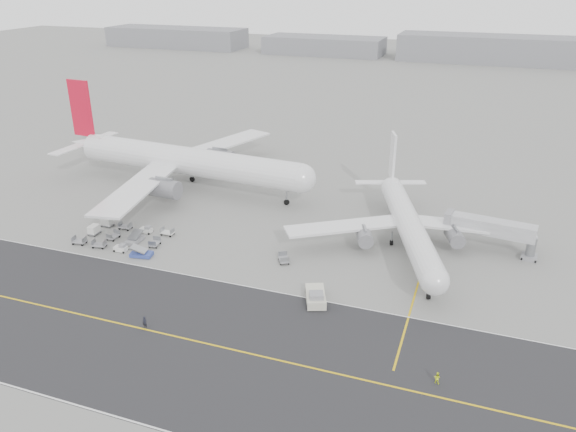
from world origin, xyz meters
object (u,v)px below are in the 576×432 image
(airliner_a, at_px, (183,160))
(ground_crew_b, at_px, (437,378))
(ground_crew_a, at_px, (145,323))
(pushback_tug, at_px, (316,296))
(airliner_b, at_px, (408,223))
(jet_bridge, at_px, (491,229))

(airliner_a, xyz_separation_m, ground_crew_b, (63.27, -49.71, -5.78))
(ground_crew_a, relative_size, ground_crew_b, 1.21)
(airliner_a, height_order, pushback_tug, airliner_a)
(pushback_tug, bearing_deg, ground_crew_a, -165.87)
(airliner_a, height_order, airliner_b, airliner_a)
(airliner_a, bearing_deg, airliner_b, -99.15)
(pushback_tug, bearing_deg, ground_crew_b, -54.36)
(airliner_a, distance_m, airliner_b, 55.37)
(airliner_a, bearing_deg, ground_crew_b, -123.74)
(airliner_b, relative_size, ground_crew_b, 27.63)
(airliner_a, distance_m, jet_bridge, 68.94)
(airliner_b, height_order, pushback_tug, airliner_b)
(airliner_a, xyz_separation_m, airliner_b, (53.79, -12.99, -1.98))
(airliner_a, height_order, ground_crew_a, airliner_a)
(airliner_b, xyz_separation_m, ground_crew_a, (-31.04, -38.98, -3.63))
(ground_crew_b, bearing_deg, jet_bridge, -84.51)
(ground_crew_a, distance_m, ground_crew_b, 40.58)
(ground_crew_a, bearing_deg, jet_bridge, 40.64)
(pushback_tug, xyz_separation_m, ground_crew_a, (-20.87, -14.95, 0.05))
(airliner_b, height_order, jet_bridge, airliner_b)
(airliner_b, xyz_separation_m, pushback_tug, (-10.16, -24.03, -3.68))
(airliner_b, bearing_deg, pushback_tug, -132.43)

